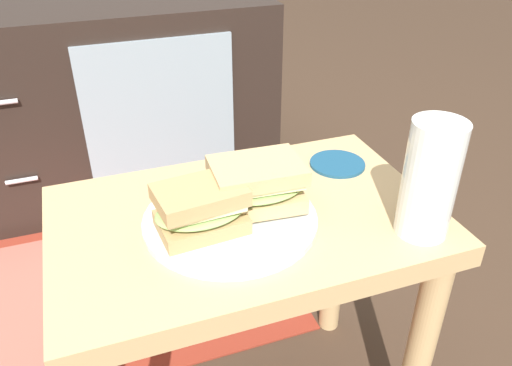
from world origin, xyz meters
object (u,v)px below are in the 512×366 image
object	(u,v)px
plate	(230,220)
beer_glass	(429,182)
sandwich_front	(201,209)
coaster	(337,164)
tv_cabinet	(109,99)
sandwich_back	(257,184)

from	to	relation	value
plate	beer_glass	bearing A→B (deg)	-23.82
sandwich_front	coaster	distance (m)	0.29
tv_cabinet	coaster	distance (m)	0.93
coaster	tv_cabinet	bearing A→B (deg)	109.99
sandwich_front	sandwich_back	world-z (taller)	sandwich_back
sandwich_front	beer_glass	xyz separation A→B (m)	(0.29, -0.09, 0.04)
sandwich_front	coaster	bearing A→B (deg)	22.58
tv_cabinet	sandwich_front	bearing A→B (deg)	-87.19
tv_cabinet	sandwich_front	distance (m)	1.00
sandwich_back	beer_glass	xyz separation A→B (m)	(0.20, -0.12, 0.03)
tv_cabinet	plate	bearing A→B (deg)	-84.50
plate	sandwich_front	size ratio (longest dim) A/B	1.88
tv_cabinet	sandwich_back	bearing A→B (deg)	-81.76
tv_cabinet	plate	distance (m)	0.98
sandwich_front	tv_cabinet	bearing A→B (deg)	92.81
sandwich_back	beer_glass	world-z (taller)	beer_glass
sandwich_front	sandwich_back	size ratio (longest dim) A/B	0.90
coaster	beer_glass	bearing A→B (deg)	-83.90
sandwich_front	sandwich_back	distance (m)	0.09
tv_cabinet	coaster	world-z (taller)	tv_cabinet
tv_cabinet	sandwich_front	world-z (taller)	tv_cabinet
beer_glass	tv_cabinet	bearing A→B (deg)	107.46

